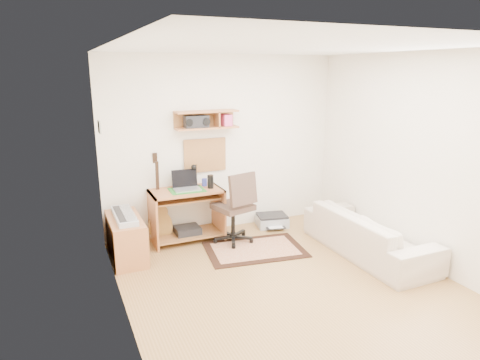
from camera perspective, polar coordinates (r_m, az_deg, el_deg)
name	(u,v)px	position (r m, az deg, el deg)	size (l,w,h in m)	color
floor	(289,284)	(5.03, 6.60, -13.80)	(3.60, 4.00, 0.01)	#A37843
ceiling	(297,47)	(4.43, 7.63, 17.40)	(3.60, 4.00, 0.01)	white
back_wall	(223,145)	(6.32, -2.26, 4.78)	(3.60, 0.01, 2.60)	white
left_wall	(119,193)	(3.97, -15.94, -1.76)	(0.01, 4.00, 2.60)	white
right_wall	(419,160)	(5.68, 22.94, 2.49)	(0.01, 4.00, 2.60)	white
wall_shelf	(207,120)	(6.04, -4.51, 8.11)	(0.90, 0.25, 0.26)	#BB7142
cork_board	(205,155)	(6.22, -4.73, 3.36)	(0.64, 0.03, 0.49)	#AA7E55
wall_photo	(99,127)	(5.35, -18.42, 6.79)	(0.02, 0.20, 0.15)	#4C8CBF
desk	(187,215)	(6.09, -7.17, -4.74)	(1.00, 0.55, 0.75)	#BB7142
laptop	(187,181)	(5.92, -7.21, -0.10)	(0.36, 0.36, 0.28)	silver
speaker	(210,182)	(6.00, -4.00, -0.22)	(0.09, 0.09, 0.19)	black
desk_lamp	(196,175)	(6.12, -5.89, 0.68)	(0.11, 0.11, 0.33)	black
pencil_cup	(204,182)	(6.14, -4.82, -0.31)	(0.08, 0.08, 0.11)	#333A9B
boombox	(196,122)	(5.99, -5.91, 7.83)	(0.34, 0.15, 0.17)	black
rug	(255,249)	(5.85, 2.02, -9.31)	(1.31, 0.87, 0.02)	#D2B68C
task_chair	(233,207)	(5.93, -0.95, -3.61)	(0.54, 0.54, 1.05)	#3D2D24
cabinet	(126,238)	(5.70, -15.12, -7.59)	(0.40, 0.90, 0.55)	#BB7142
music_keyboard	(124,216)	(5.59, -15.32, -4.66)	(0.24, 0.75, 0.07)	#B2B5BA
guitar	(159,198)	(6.04, -10.86, -2.42)	(0.34, 0.21, 1.27)	#A97934
waste_basket	(124,256)	(5.50, -15.32, -9.80)	(0.26, 0.26, 0.31)	white
printer	(272,221)	(6.69, 4.32, -5.49)	(0.46, 0.36, 0.18)	#A5A8AA
sofa	(369,226)	(5.86, 16.94, -6.00)	(1.95, 0.57, 0.76)	beige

